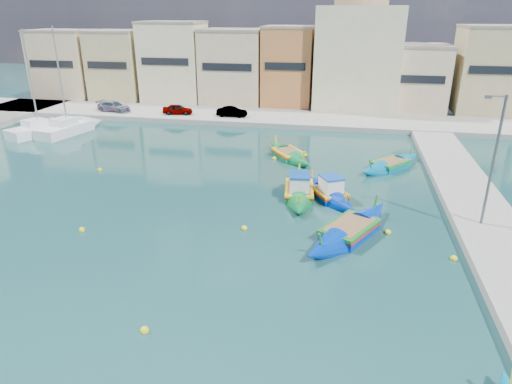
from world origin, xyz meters
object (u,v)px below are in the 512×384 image
(quay_street_lamp, at_px, (492,161))
(luzzu_blue_cabin, at_px, (328,193))
(luzzu_cyan_mid, at_px, (391,165))
(luzzu_blue_south, at_px, (349,231))
(luzzu_green, at_px, (289,155))
(church_block, at_px, (358,42))
(luzzu_turquoise_cabin, at_px, (299,191))
(yacht_north, at_px, (78,126))
(yacht_midnorth, at_px, (51,128))

(quay_street_lamp, relative_size, luzzu_blue_cabin, 1.12)
(luzzu_cyan_mid, relative_size, luzzu_blue_south, 0.81)
(luzzu_blue_cabin, xyz_separation_m, luzzu_green, (-3.88, 8.50, -0.06))
(church_block, distance_m, luzzu_blue_south, 37.08)
(luzzu_turquoise_cabin, height_order, luzzu_blue_cabin, luzzu_turquoise_cabin)
(church_block, relative_size, luzzu_blue_cabin, 2.67)
(luzzu_blue_south, bearing_deg, luzzu_green, 111.02)
(yacht_north, height_order, yacht_midnorth, yacht_north)
(luzzu_blue_cabin, relative_size, luzzu_cyan_mid, 0.99)
(quay_street_lamp, height_order, luzzu_turquoise_cabin, quay_street_lamp)
(luzzu_cyan_mid, distance_m, yacht_north, 32.82)
(luzzu_blue_south, distance_m, yacht_north, 34.86)
(luzzu_green, height_order, luzzu_blue_south, luzzu_blue_south)
(church_block, distance_m, luzzu_turquoise_cabin, 31.93)
(yacht_north, bearing_deg, luzzu_blue_south, -33.68)
(yacht_midnorth, bearing_deg, luzzu_turquoise_cabin, -24.40)
(luzzu_turquoise_cabin, xyz_separation_m, luzzu_blue_south, (3.53, -5.49, -0.06))
(quay_street_lamp, distance_m, luzzu_green, 18.02)
(church_block, xyz_separation_m, luzzu_blue_cabin, (-1.59, -30.60, -8.09))
(luzzu_turquoise_cabin, distance_m, luzzu_blue_cabin, 2.00)
(luzzu_cyan_mid, relative_size, yacht_north, 0.63)
(church_block, relative_size, luzzu_blue_south, 2.12)
(luzzu_green, relative_size, yacht_midnorth, 0.65)
(luzzu_cyan_mid, xyz_separation_m, yacht_midnorth, (-34.68, 5.14, 0.20))
(yacht_north, bearing_deg, luzzu_turquoise_cabin, -28.51)
(quay_street_lamp, bearing_deg, yacht_north, 154.84)
(church_block, bearing_deg, luzzu_blue_cabin, -92.97)
(luzzu_turquoise_cabin, bearing_deg, church_block, 83.33)
(church_block, distance_m, luzzu_green, 24.19)
(luzzu_green, xyz_separation_m, yacht_north, (-23.60, 5.26, 0.20))
(luzzu_green, bearing_deg, luzzu_blue_cabin, -65.46)
(luzzu_turquoise_cabin, xyz_separation_m, luzzu_cyan_mid, (6.73, 7.54, -0.09))
(church_block, xyz_separation_m, luzzu_blue_south, (-0.06, -36.18, -8.13))
(luzzu_green, bearing_deg, quay_street_lamp, -42.66)
(luzzu_green, distance_m, yacht_north, 24.18)
(quay_street_lamp, relative_size, luzzu_cyan_mid, 1.10)
(luzzu_blue_cabin, height_order, luzzu_green, luzzu_blue_cabin)
(luzzu_blue_cabin, bearing_deg, luzzu_blue_south, -74.68)
(quay_street_lamp, bearing_deg, yacht_midnorth, 157.69)
(luzzu_cyan_mid, height_order, yacht_north, yacht_north)
(luzzu_green, bearing_deg, luzzu_blue_south, -68.98)
(luzzu_turquoise_cabin, distance_m, yacht_north, 29.00)
(luzzu_blue_cabin, relative_size, luzzu_green, 0.97)
(church_block, relative_size, yacht_midnorth, 1.69)
(luzzu_turquoise_cabin, distance_m, luzzu_green, 8.78)
(quay_street_lamp, relative_size, yacht_midnorth, 0.71)
(luzzu_blue_cabin, bearing_deg, yacht_north, 153.41)
(luzzu_green, bearing_deg, yacht_north, 167.44)
(luzzu_turquoise_cabin, relative_size, luzzu_cyan_mid, 1.20)
(church_block, height_order, luzzu_cyan_mid, church_block)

